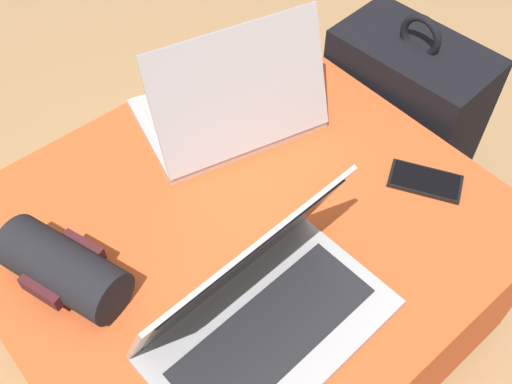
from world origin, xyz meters
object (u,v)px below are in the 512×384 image
object	(u,v)px
laptop_far	(231,106)
cell_phone	(425,181)
laptop_near	(260,309)
backpack	(399,128)
wrist_brace	(63,268)

from	to	relation	value
laptop_far	cell_phone	bearing A→B (deg)	130.55
laptop_near	cell_phone	bearing A→B (deg)	-0.47
cell_phone	backpack	size ratio (longest dim) A/B	0.26
laptop_near	laptop_far	bearing A→B (deg)	54.17
cell_phone	laptop_near	bearing A→B (deg)	151.83
laptop_near	laptop_far	xyz separation A→B (m)	(0.24, 0.37, 0.00)
backpack	cell_phone	bearing A→B (deg)	128.70
cell_phone	wrist_brace	distance (m)	0.66
backpack	wrist_brace	distance (m)	0.89
laptop_near	backpack	world-z (taller)	laptop_near
cell_phone	backpack	bearing A→B (deg)	12.63
laptop_near	wrist_brace	xyz separation A→B (m)	(-0.19, 0.26, -0.00)
laptop_near	wrist_brace	distance (m)	0.32
backpack	wrist_brace	size ratio (longest dim) A/B	2.47
backpack	laptop_near	bearing A→B (deg)	105.88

